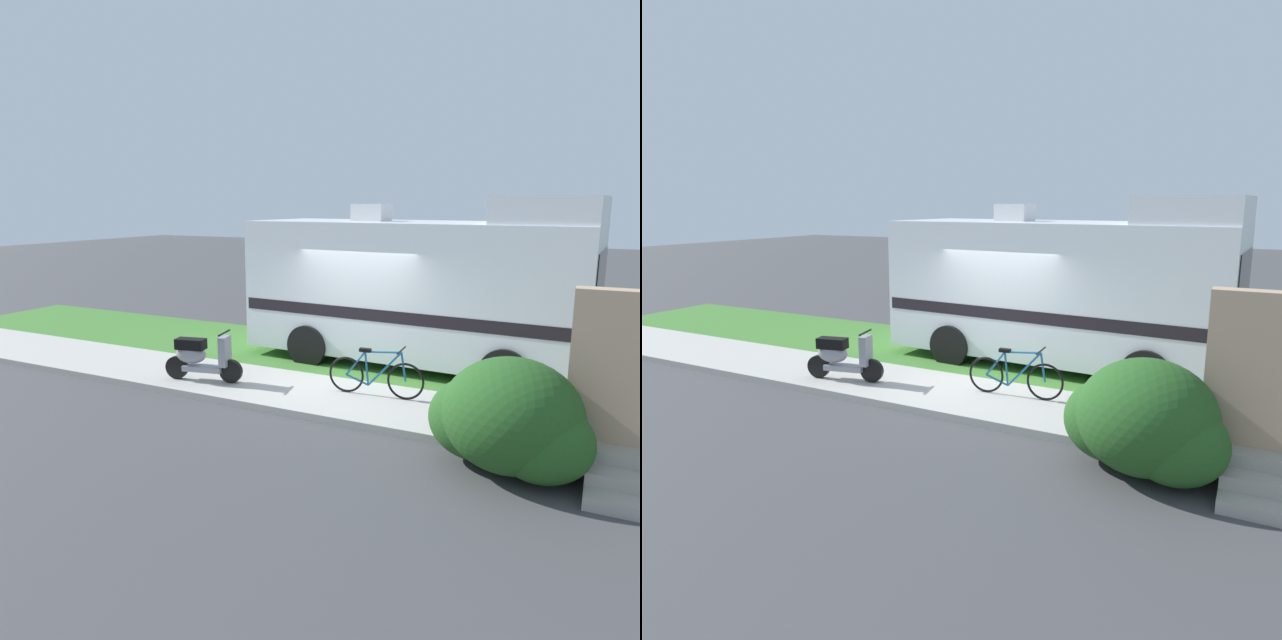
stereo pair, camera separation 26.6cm
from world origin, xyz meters
TOP-DOWN VIEW (x-y plane):
  - ground_plane at (0.00, 0.00)m, footprint 80.00×80.00m
  - sidewalk at (0.00, -1.20)m, footprint 24.00×2.00m
  - grass_strip at (0.00, 1.50)m, footprint 24.00×3.40m
  - motorhome_rv at (0.95, 1.69)m, footprint 7.11×2.94m
  - scooter at (-2.32, -1.54)m, footprint 1.53×0.61m
  - bicycle at (0.97, -0.92)m, footprint 1.72×0.52m
  - pickup_truck_near at (-1.70, 6.12)m, footprint 5.23×2.37m
  - bush_by_porch at (3.45, -2.68)m, footprint 2.11×1.58m
  - bottle_green at (4.28, -0.83)m, footprint 0.08×0.08m

SIDE VIEW (x-z plane):
  - ground_plane at x=0.00m, z-range 0.00..0.00m
  - grass_strip at x=0.00m, z-range 0.00..0.08m
  - sidewalk at x=0.00m, z-range 0.00..0.12m
  - bottle_green at x=4.28m, z-range 0.10..0.34m
  - bicycle at x=0.97m, z-range 0.05..0.93m
  - scooter at x=-2.32m, z-range 0.10..1.06m
  - bush_by_porch at x=3.45m, z-range -0.04..1.45m
  - pickup_truck_near at x=-1.70m, z-range 0.06..1.80m
  - motorhome_rv at x=0.95m, z-range -0.08..3.47m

